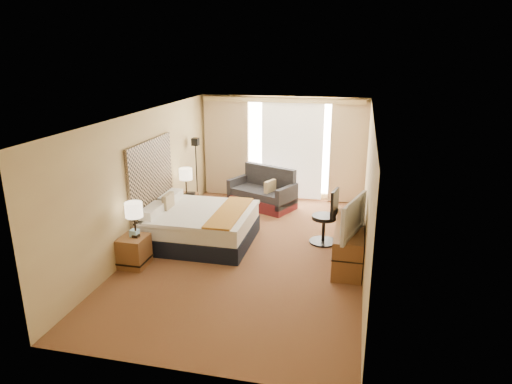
% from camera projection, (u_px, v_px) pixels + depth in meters
% --- Properties ---
extents(floor, '(4.20, 7.00, 0.02)m').
position_uv_depth(floor, '(251.00, 251.00, 8.74)').
color(floor, '#531B17').
rests_on(floor, ground).
extents(ceiling, '(4.20, 7.00, 0.02)m').
position_uv_depth(ceiling, '(250.00, 115.00, 7.96)').
color(ceiling, white).
rests_on(ceiling, wall_back).
extents(wall_back, '(4.20, 0.02, 2.60)m').
position_uv_depth(wall_back, '(283.00, 148.00, 11.60)').
color(wall_back, beige).
rests_on(wall_back, ground).
extents(wall_front, '(4.20, 0.02, 2.60)m').
position_uv_depth(wall_front, '(177.00, 274.00, 5.09)').
color(wall_front, beige).
rests_on(wall_front, ground).
extents(wall_left, '(0.02, 7.00, 2.60)m').
position_uv_depth(wall_left, '(145.00, 179.00, 8.80)').
color(wall_left, beige).
rests_on(wall_left, ground).
extents(wall_right, '(0.02, 7.00, 2.60)m').
position_uv_depth(wall_right, '(368.00, 194.00, 7.90)').
color(wall_right, beige).
rests_on(wall_right, ground).
extents(headboard, '(0.06, 1.85, 1.50)m').
position_uv_depth(headboard, '(151.00, 178.00, 8.98)').
color(headboard, black).
rests_on(headboard, wall_left).
extents(nightstand_left, '(0.45, 0.52, 0.55)m').
position_uv_depth(nightstand_left, '(134.00, 251.00, 8.08)').
color(nightstand_left, brown).
rests_on(nightstand_left, floor).
extents(nightstand_right, '(0.45, 0.52, 0.55)m').
position_uv_depth(nightstand_right, '(186.00, 206.00, 10.40)').
color(nightstand_right, brown).
rests_on(nightstand_right, floor).
extents(media_dresser, '(0.50, 1.80, 0.70)m').
position_uv_depth(media_dresser, '(349.00, 243.00, 8.24)').
color(media_dresser, brown).
rests_on(media_dresser, floor).
extents(window, '(2.30, 0.02, 2.30)m').
position_uv_depth(window, '(292.00, 148.00, 11.52)').
color(window, silver).
rests_on(window, wall_back).
extents(curtains, '(4.12, 0.19, 2.56)m').
position_uv_depth(curtains, '(282.00, 145.00, 11.47)').
color(curtains, beige).
rests_on(curtains, floor).
extents(bed, '(1.97, 1.81, 0.96)m').
position_uv_depth(bed, '(201.00, 226.00, 9.06)').
color(bed, black).
rests_on(bed, floor).
extents(loveseat, '(1.76, 1.39, 0.97)m').
position_uv_depth(loveseat, '(263.00, 194.00, 11.13)').
color(loveseat, '#57181D').
rests_on(loveseat, floor).
extents(floor_lamp, '(0.21, 0.21, 1.69)m').
position_uv_depth(floor_lamp, '(196.00, 159.00, 10.92)').
color(floor_lamp, black).
rests_on(floor_lamp, floor).
extents(desk_chair, '(0.55, 0.55, 1.13)m').
position_uv_depth(desk_chair, '(327.00, 219.00, 8.97)').
color(desk_chair, black).
rests_on(desk_chair, floor).
extents(lamp_left, '(0.30, 0.30, 0.64)m').
position_uv_depth(lamp_left, '(134.00, 210.00, 7.84)').
color(lamp_left, black).
rests_on(lamp_left, nightstand_left).
extents(lamp_right, '(0.29, 0.29, 0.62)m').
position_uv_depth(lamp_right, '(186.00, 175.00, 10.17)').
color(lamp_right, black).
rests_on(lamp_right, nightstand_right).
extents(tissue_box, '(0.14, 0.14, 0.12)m').
position_uv_depth(tissue_box, '(134.00, 233.00, 8.01)').
color(tissue_box, '#8EC1DC').
rests_on(tissue_box, nightstand_left).
extents(telephone, '(0.19, 0.16, 0.07)m').
position_uv_depth(telephone, '(191.00, 194.00, 10.27)').
color(telephone, black).
rests_on(telephone, nightstand_right).
extents(television, '(0.46, 1.12, 0.65)m').
position_uv_depth(television, '(347.00, 216.00, 7.63)').
color(television, black).
rests_on(television, media_dresser).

